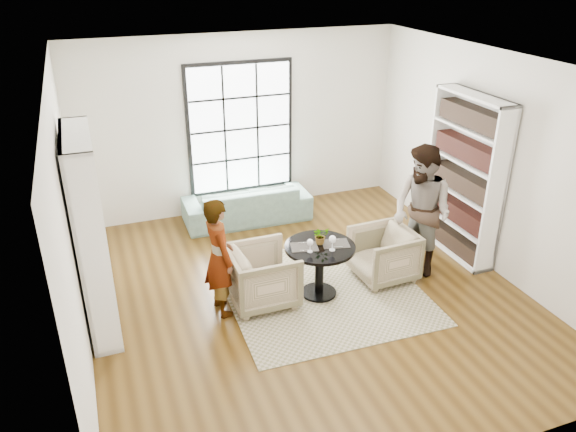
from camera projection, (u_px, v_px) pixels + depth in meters
name	position (u px, v px, depth m)	size (l,w,h in m)	color
ground	(306.00, 293.00, 7.50)	(6.00, 6.00, 0.00)	#583C15
room_shell	(292.00, 192.00, 7.42)	(6.00, 6.01, 6.00)	silver
rug	(323.00, 291.00, 7.54)	(2.53, 2.53, 0.01)	tan
pedestal_table	(320.00, 259.00, 7.26)	(0.91, 0.91, 0.73)	black
sofa	(247.00, 203.00, 9.41)	(2.09, 0.82, 0.61)	gray
armchair_left	(263.00, 276.00, 7.16)	(0.82, 0.84, 0.77)	tan
armchair_right	(383.00, 254.00, 7.72)	(0.77, 0.80, 0.72)	tan
person_left	(219.00, 257.00, 6.82)	(0.56, 0.37, 1.54)	gray
person_right	(422.00, 211.00, 7.65)	(0.90, 0.70, 1.85)	gray
placemat_left	(304.00, 247.00, 7.14)	(0.34, 0.26, 0.01)	black
placemat_right	(335.00, 244.00, 7.22)	(0.34, 0.26, 0.01)	black
cutlery_left	(304.00, 246.00, 7.14)	(0.14, 0.22, 0.01)	#B9B8BD
cutlery_right	(335.00, 243.00, 7.21)	(0.14, 0.22, 0.01)	#B9B8BD
wine_glass_left	(310.00, 243.00, 6.97)	(0.08, 0.08, 0.18)	silver
wine_glass_right	(333.00, 240.00, 7.01)	(0.09, 0.09, 0.21)	silver
flower_centerpiece	(321.00, 235.00, 7.18)	(0.21, 0.18, 0.23)	gray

